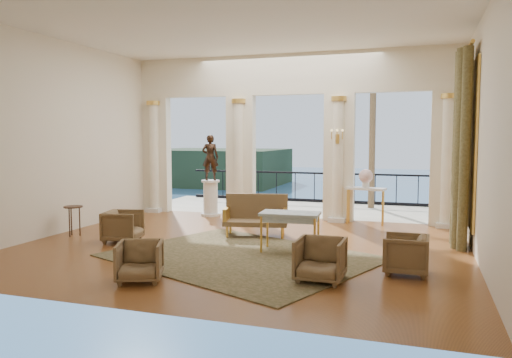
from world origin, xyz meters
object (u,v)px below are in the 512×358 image
(settee, at_px, (256,215))
(game_table, at_px, (290,216))
(armchair_b, at_px, (320,258))
(console_table, at_px, (366,194))
(armchair_d, at_px, (123,225))
(side_table, at_px, (73,210))
(armchair_a, at_px, (140,259))
(statue, at_px, (210,157))
(pedestal, at_px, (211,199))
(armchair_c, at_px, (406,252))

(settee, relative_size, game_table, 1.29)
(armchair_b, xyz_separation_m, console_table, (0.11, 5.46, 0.41))
(armchair_d, distance_m, game_table, 3.67)
(settee, height_order, side_table, settee)
(armchair_a, bearing_deg, armchair_d, 105.30)
(armchair_b, xyz_separation_m, settee, (-2.09, 3.08, 0.09))
(armchair_d, height_order, statue, statue)
(statue, xyz_separation_m, side_table, (-1.80, -3.66, -1.08))
(armchair_a, bearing_deg, settee, 58.77)
(pedestal, bearing_deg, armchair_d, -95.37)
(statue, bearing_deg, armchair_a, 90.50)
(statue, bearing_deg, armchair_b, 114.77)
(armchair_b, bearing_deg, console_table, 89.64)
(settee, distance_m, side_table, 4.17)
(armchair_b, bearing_deg, armchair_a, -160.80)
(armchair_b, relative_size, game_table, 0.64)
(armchair_b, xyz_separation_m, armchair_c, (1.26, 0.86, -0.02))
(armchair_d, bearing_deg, armchair_a, -154.15)
(armchair_c, height_order, side_table, armchair_c)
(armchair_d, distance_m, settee, 2.94)
(armchair_a, height_order, settee, settee)
(pedestal, distance_m, side_table, 4.08)
(pedestal, bearing_deg, armchair_b, -51.93)
(armchair_c, bearing_deg, armchair_b, -54.65)
(armchair_b, xyz_separation_m, pedestal, (-4.23, 5.41, 0.11))
(settee, distance_m, console_table, 3.25)
(armchair_c, distance_m, statue, 7.25)
(armchair_d, relative_size, pedestal, 0.73)
(game_table, height_order, pedestal, pedestal)
(armchair_c, xyz_separation_m, armchair_d, (-5.86, 0.69, 0.01))
(armchair_a, bearing_deg, console_table, 43.56)
(settee, xyz_separation_m, console_table, (2.20, 2.37, 0.32))
(console_table, distance_m, side_table, 7.18)
(armchair_b, distance_m, game_table, 2.05)
(side_table, bearing_deg, game_table, 0.40)
(settee, height_order, game_table, settee)
(armchair_c, xyz_separation_m, side_table, (-7.30, 0.89, 0.23))
(armchair_d, relative_size, settee, 0.49)
(armchair_b, xyz_separation_m, statue, (-4.23, 5.41, 1.29))
(pedestal, bearing_deg, statue, 0.00)
(settee, bearing_deg, armchair_b, -68.03)
(armchair_a, height_order, statue, statue)
(statue, distance_m, side_table, 4.22)
(settee, bearing_deg, statue, 120.57)
(armchair_a, xyz_separation_m, settee, (0.60, 3.98, 0.12))
(armchair_a, height_order, armchair_b, armchair_b)
(pedestal, height_order, statue, statue)
(armchair_a, xyz_separation_m, game_table, (1.74, 2.68, 0.36))
(armchair_c, distance_m, armchair_d, 5.90)
(armchair_a, distance_m, statue, 6.62)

